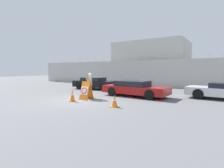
{
  "coord_description": "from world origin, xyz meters",
  "views": [
    {
      "loc": [
        7.89,
        -8.41,
        1.95
      ],
      "look_at": [
        1.56,
        1.31,
        1.01
      ],
      "focal_mm": 28.0,
      "sensor_mm": 36.0,
      "label": 1
    }
  ],
  "objects": [
    {
      "name": "security_guard",
      "position": [
        0.05,
        0.85,
        0.97
      ],
      "size": [
        0.44,
        0.67,
        1.74
      ],
      "rotation": [
        0.0,
        0.0,
        -0.98
      ],
      "color": "black",
      "rests_on": "ground_plane"
    },
    {
      "name": "building_block",
      "position": [
        -0.99,
        15.53,
        2.86
      ],
      "size": [
        9.39,
        6.87,
        5.72
      ],
      "color": "beige",
      "rests_on": "ground_plane"
    },
    {
      "name": "traffic_cone_near",
      "position": [
        3.04,
        -0.73,
        0.32
      ],
      "size": [
        0.39,
        0.39,
        0.65
      ],
      "color": "orange",
      "rests_on": "ground_plane"
    },
    {
      "name": "ground_plane",
      "position": [
        0.0,
        0.0,
        0.0
      ],
      "size": [
        90.0,
        90.0,
        0.0
      ],
      "primitive_type": "plane",
      "color": "slate"
    },
    {
      "name": "barricade_sign",
      "position": [
        0.18,
        0.26,
        0.59
      ],
      "size": [
        0.7,
        0.78,
        1.19
      ],
      "rotation": [
        0.0,
        0.0,
        0.04
      ],
      "color": "orange",
      "rests_on": "ground_plane"
    },
    {
      "name": "perimeter_wall",
      "position": [
        0.0,
        11.15,
        1.56
      ],
      "size": [
        36.0,
        0.3,
        3.55
      ],
      "color": "beige",
      "rests_on": "ground_plane"
    },
    {
      "name": "traffic_cone_mid",
      "position": [
        0.0,
        -0.79,
        0.38
      ],
      "size": [
        0.34,
        0.34,
        0.77
      ],
      "color": "orange",
      "rests_on": "ground_plane"
    },
    {
      "name": "parked_car_rear_sedan",
      "position": [
        2.32,
        3.22,
        0.59
      ],
      "size": [
        4.87,
        2.1,
        1.14
      ],
      "rotation": [
        0.0,
        0.0,
        -0.04
      ],
      "color": "black",
      "rests_on": "ground_plane"
    },
    {
      "name": "parked_car_front_coupe",
      "position": [
        -3.19,
        5.42,
        0.61
      ],
      "size": [
        4.58,
        2.19,
        1.18
      ],
      "rotation": [
        0.0,
        0.0,
        0.08
      ],
      "color": "black",
      "rests_on": "ground_plane"
    }
  ]
}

